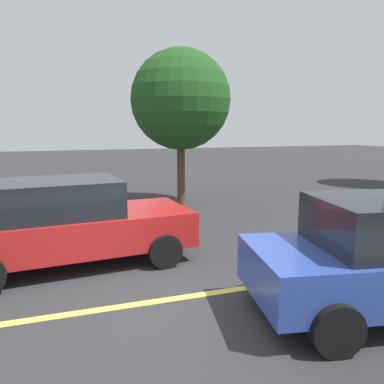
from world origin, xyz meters
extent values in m
plane|color=#2D2D30|center=(0.00, 0.00, 0.00)|extent=(80.00, 80.00, 0.00)
cube|color=#E0D14C|center=(3.00, 0.00, 0.01)|extent=(28.00, 0.16, 0.01)
cylinder|color=black|center=(2.01, -0.28, 0.32)|extent=(0.67, 0.33, 0.64)
cylinder|color=black|center=(1.68, -2.00, 0.32)|extent=(0.67, 0.33, 0.64)
cube|color=red|center=(-1.01, 2.13, 0.65)|extent=(4.52, 2.21, 0.66)
cube|color=black|center=(-1.22, 2.11, 1.31)|extent=(2.24, 1.79, 0.66)
cylinder|color=black|center=(0.40, 3.17, 0.32)|extent=(0.66, 0.28, 0.64)
cylinder|color=black|center=(0.56, 1.35, 0.32)|extent=(0.66, 0.28, 0.64)
cylinder|color=#513823|center=(2.63, 6.97, 1.29)|extent=(0.26, 0.26, 2.58)
sphere|color=#1E4C1C|center=(2.63, 6.97, 3.48)|extent=(3.27, 3.27, 3.27)
camera|label=1|loc=(-1.19, -5.30, 2.60)|focal=35.93mm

